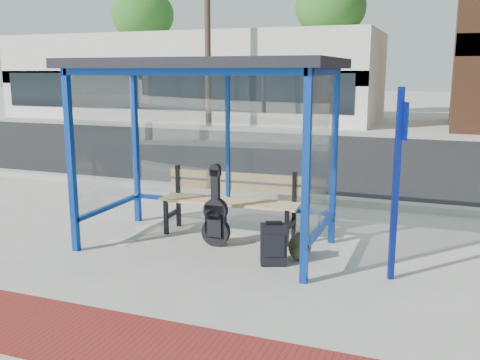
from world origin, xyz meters
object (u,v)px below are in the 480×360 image
at_px(bench, 231,198).
at_px(suitcase, 273,245).
at_px(backpack, 299,247).
at_px(guitar_bag, 216,218).

xyz_separation_m(bench, suitcase, (0.93, -0.95, -0.28)).
relative_size(suitcase, backpack, 1.59).
relative_size(guitar_bag, backpack, 3.05).
xyz_separation_m(guitar_bag, backpack, (1.17, -0.14, -0.22)).
bearing_deg(backpack, bench, 148.33).
height_order(guitar_bag, suitcase, guitar_bag).
distance_m(bench, suitcase, 1.36).
height_order(suitcase, backpack, suitcase).
bearing_deg(guitar_bag, backpack, -8.70).
distance_m(suitcase, backpack, 0.38).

